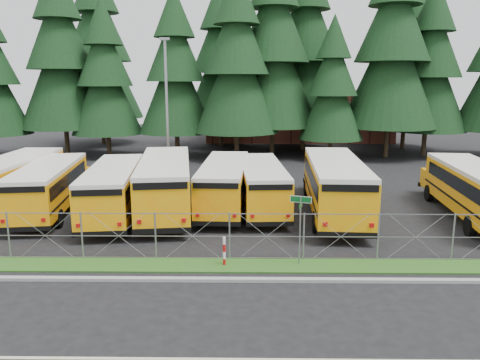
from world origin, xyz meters
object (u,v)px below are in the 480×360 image
bus_3 (166,185)px  bus_4 (225,185)px  bus_5 (261,186)px  bus_2 (115,191)px  street_sign (300,216)px  bus_east (472,192)px  light_standard (167,104)px  bus_0 (15,183)px  bus_6 (334,187)px  bus_1 (51,188)px  striped_bollard (224,252)px

bus_3 → bus_4: (3.25, 0.77, -0.16)m
bus_4 → bus_5: bearing=-0.4°
bus_2 → street_sign: street_sign is taller
bus_2 → bus_4: 6.07m
bus_2 → bus_east: 19.01m
bus_3 → light_standard: (-1.28, 8.87, 3.99)m
bus_0 → bus_6: size_ratio=0.94×
bus_east → bus_1: bearing=-177.0°
bus_3 → street_sign: 10.15m
bus_2 → bus_6: size_ratio=0.90×
bus_6 → street_sign: bus_6 is taller
bus_3 → bus_5: bearing=-0.3°
bus_0 → bus_3: 8.86m
bus_0 → bus_4: (12.07, -0.01, -0.09)m
bus_4 → bus_east: (13.14, -1.86, 0.08)m
bus_6 → bus_4: bearing=172.6°
bus_6 → bus_2: bearing=-174.6°
bus_3 → bus_6: (9.24, -0.39, 0.02)m
bus_1 → street_sign: street_sign is taller
striped_bollard → light_standard: bearing=106.3°
bus_0 → bus_1: bus_0 is taller
bus_1 → bus_3: bearing=-5.8°
bus_5 → light_standard: 11.33m
bus_3 → bus_2: bearing=-170.9°
bus_0 → bus_3: bus_3 is taller
bus_1 → bus_3: bus_3 is taller
bus_0 → bus_1: 2.69m
bus_3 → bus_east: bearing=-11.3°
bus_6 → street_sign: bearing=-106.5°
bus_4 → bus_6: bearing=-8.4°
bus_4 → bus_6: bus_6 is taller
bus_1 → striped_bollard: bus_1 is taller
bus_6 → light_standard: 14.56m
bus_0 → bus_east: (25.21, -1.87, -0.01)m
bus_4 → light_standard: bearing=121.7°
bus_1 → bus_5: bearing=-3.3°
bus_4 → bus_east: 13.27m
bus_2 → bus_3: bus_3 is taller
bus_0 → bus_2: 6.40m
bus_4 → striped_bollard: size_ratio=8.56×
bus_0 → striped_bollard: 15.17m
street_sign → striped_bollard: bearing=-176.8°
bus_5 → bus_1: bearing=-179.5°
bus_east → bus_5: bearing=176.3°
bus_1 → bus_east: 22.73m
bus_4 → bus_east: size_ratio=0.94×
bus_3 → street_sign: size_ratio=4.10×
bus_3 → bus_0: bearing=167.5°
bus_1 → bus_3: 6.33m
bus_0 → striped_bollard: bus_0 is taller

